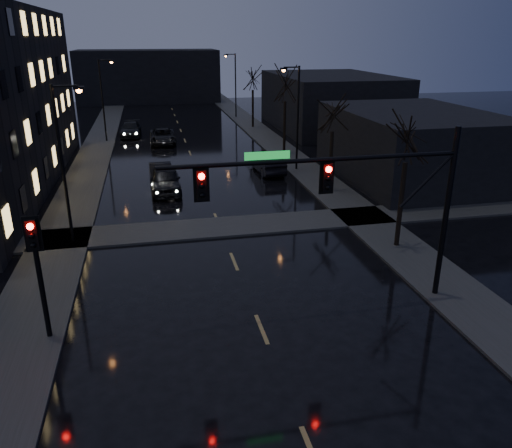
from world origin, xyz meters
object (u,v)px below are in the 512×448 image
oncoming_car_d (131,129)px  oncoming_car_b (161,174)px  oncoming_car_a (165,180)px  lead_car (267,163)px  oncoming_car_c (163,136)px

oncoming_car_d → oncoming_car_b: bearing=-79.7°
oncoming_car_a → lead_car: 8.78m
oncoming_car_a → lead_car: oncoming_car_a is taller
oncoming_car_b → oncoming_car_c: bearing=85.3°
oncoming_car_a → lead_car: (8.04, 3.53, -0.05)m
oncoming_car_b → lead_car: size_ratio=0.91×
oncoming_car_d → lead_car: (10.81, -17.87, 0.07)m
oncoming_car_b → oncoming_car_d: 19.61m
oncoming_car_a → oncoming_car_b: size_ratio=1.12×
lead_car → oncoming_car_b: bearing=7.7°
oncoming_car_b → oncoming_car_c: 14.70m
oncoming_car_d → oncoming_car_a: bearing=-79.8°
oncoming_car_d → lead_car: lead_car is taller
oncoming_car_d → lead_car: 20.88m
oncoming_car_b → lead_car: 8.41m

